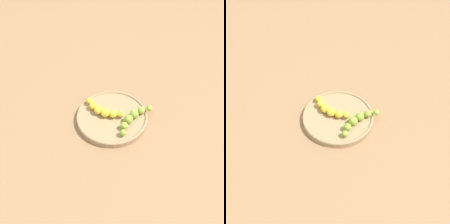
% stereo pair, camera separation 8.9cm
% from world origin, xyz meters
% --- Properties ---
extents(ground_plane, '(2.40, 2.40, 0.00)m').
position_xyz_m(ground_plane, '(0.00, 0.00, 0.00)').
color(ground_plane, '#936D47').
extents(fruit_bowl, '(0.25, 0.25, 0.02)m').
position_xyz_m(fruit_bowl, '(0.00, 0.00, 0.01)').
color(fruit_bowl, '#A08259').
rests_on(fruit_bowl, ground_plane).
extents(banana_yellow, '(0.08, 0.14, 0.03)m').
position_xyz_m(banana_yellow, '(0.02, -0.03, 0.04)').
color(banana_yellow, yellow).
rests_on(banana_yellow, fruit_bowl).
extents(banana_green, '(0.16, 0.07, 0.03)m').
position_xyz_m(banana_green, '(-0.05, 0.06, 0.03)').
color(banana_green, '#8CAD38').
rests_on(banana_green, fruit_bowl).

